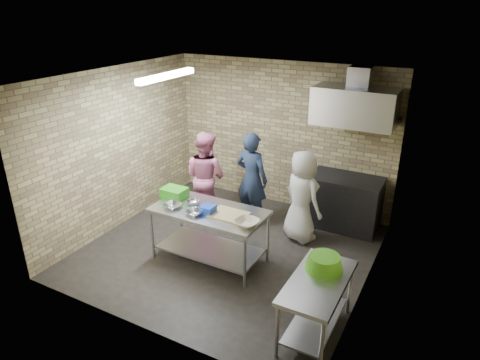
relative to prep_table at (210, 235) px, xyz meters
name	(u,v)px	position (x,y,z in m)	size (l,w,h in m)	color
floor	(228,250)	(0.12, 0.35, -0.42)	(4.20, 4.20, 0.00)	black
ceiling	(226,77)	(0.12, 0.35, 2.28)	(4.20, 4.20, 0.00)	black
back_wall	(282,136)	(0.12, 2.35, 0.93)	(4.20, 0.06, 2.70)	tan
front_wall	(136,231)	(0.12, -1.65, 0.93)	(4.20, 0.06, 2.70)	tan
left_wall	(119,149)	(-1.98, 0.35, 0.93)	(0.06, 4.00, 2.70)	tan
right_wall	(374,200)	(2.22, 0.35, 0.93)	(0.06, 4.00, 2.70)	tan
prep_table	(210,235)	(0.00, 0.00, 0.00)	(1.68, 0.84, 0.84)	silver
side_counter	(316,307)	(1.92, -0.75, -0.04)	(0.60, 1.20, 0.75)	silver
stove	(344,202)	(1.47, 2.00, 0.03)	(1.20, 0.70, 0.90)	black
range_hood	(355,107)	(1.47, 2.05, 1.68)	(1.30, 0.60, 0.60)	silver
hood_duct	(360,76)	(1.47, 2.20, 2.13)	(0.35, 0.30, 0.30)	#A5A8AD
wall_shelf	(375,117)	(1.77, 2.24, 1.50)	(0.80, 0.20, 0.04)	#3F2B19
fluorescent_fixture	(167,76)	(-0.88, 0.35, 2.22)	(0.10, 1.25, 0.08)	white
green_crate	(174,193)	(-0.70, 0.12, 0.49)	(0.37, 0.28, 0.15)	#2D961B
blue_tub	(208,210)	(0.05, -0.10, 0.48)	(0.19, 0.19, 0.12)	#193DC1
cutting_board	(229,215)	(0.35, -0.02, 0.43)	(0.51, 0.39, 0.03)	tan
mixing_bowl_a	(173,206)	(-0.50, -0.20, 0.45)	(0.26, 0.26, 0.06)	silver
mixing_bowl_b	(193,202)	(-0.30, 0.05, 0.45)	(0.20, 0.20, 0.06)	#B9BBC0
mixing_bowl_c	(195,213)	(-0.10, -0.22, 0.45)	(0.24, 0.24, 0.06)	#BBBEC2
ceramic_bowl	(247,223)	(0.70, -0.15, 0.46)	(0.32, 0.32, 0.08)	beige
green_basin	(324,262)	(1.90, -0.50, 0.42)	(0.46, 0.46, 0.17)	#59C626
bottle_green	(386,113)	(1.92, 2.24, 1.60)	(0.06, 0.06, 0.15)	green
man_navy	(252,179)	(0.01, 1.37, 0.40)	(0.60, 0.39, 1.65)	#161E37
woman_pink	(206,176)	(-0.77, 1.13, 0.39)	(0.78, 0.61, 1.61)	#CA6B91
woman_white	(302,196)	(0.97, 1.23, 0.34)	(0.74, 0.48, 1.52)	silver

